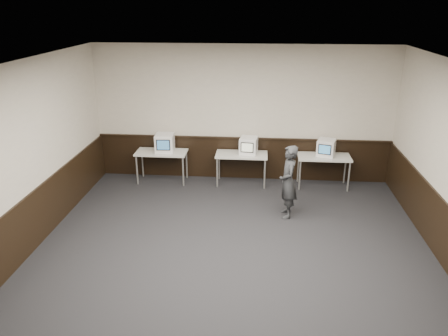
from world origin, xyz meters
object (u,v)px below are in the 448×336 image
object	(u,v)px
desk_right	(324,159)
emac_right	(326,148)
desk_left	(162,154)
desk_center	(242,157)
emac_center	(249,146)
person	(288,182)
emac_left	(165,143)

from	to	relation	value
desk_right	emac_right	distance (m)	0.27
desk_left	desk_right	distance (m)	3.80
desk_center	emac_center	size ratio (longest dim) A/B	2.58
emac_right	desk_center	bearing A→B (deg)	-161.84
person	desk_center	bearing A→B (deg)	-153.75
person	emac_right	bearing A→B (deg)	144.31
desk_right	emac_center	xyz separation A→B (m)	(-1.74, 0.03, 0.27)
desk_right	emac_center	size ratio (longest dim) A/B	2.58
desk_center	desk_right	xyz separation A→B (m)	(1.90, 0.00, 0.00)
desk_left	emac_left	size ratio (longest dim) A/B	2.47
desk_center	desk_right	size ratio (longest dim) A/B	1.00
emac_center	emac_right	xyz separation A→B (m)	(1.77, 0.00, -0.00)
desk_right	emac_right	size ratio (longest dim) A/B	2.40
desk_center	person	size ratio (longest dim) A/B	0.81
desk_right	emac_left	world-z (taller)	emac_left
desk_right	desk_center	bearing A→B (deg)	180.00
emac_center	emac_left	bearing A→B (deg)	-171.74
desk_right	emac_left	size ratio (longest dim) A/B	2.47
emac_right	person	world-z (taller)	person
emac_left	emac_right	xyz separation A→B (m)	(3.74, 0.03, -0.02)
desk_center	person	world-z (taller)	person
desk_center	emac_center	bearing A→B (deg)	10.77
desk_left	desk_center	size ratio (longest dim) A/B	1.00
desk_center	emac_left	size ratio (longest dim) A/B	2.47
person	desk_right	bearing A→B (deg)	144.64
emac_left	emac_right	world-z (taller)	emac_left
emac_right	desk_right	bearing A→B (deg)	-115.78
desk_center	person	xyz separation A→B (m)	(1.00, -1.59, 0.07)
desk_left	emac_center	bearing A→B (deg)	0.83
emac_center	person	world-z (taller)	person
desk_left	desk_center	bearing A→B (deg)	0.00
emac_left	person	size ratio (longest dim) A/B	0.33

